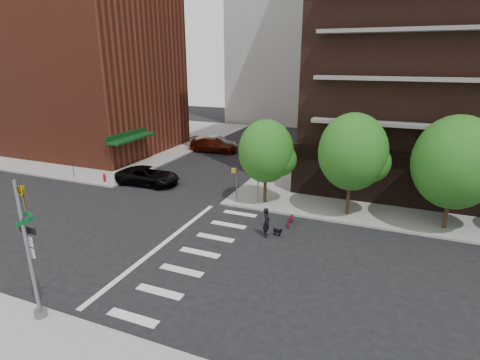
{
  "coord_description": "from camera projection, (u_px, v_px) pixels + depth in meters",
  "views": [
    {
      "loc": [
        12.15,
        -16.5,
        10.41
      ],
      "look_at": [
        3.0,
        6.0,
        2.5
      ],
      "focal_mm": 28.0,
      "sensor_mm": 36.0,
      "label": 1
    }
  ],
  "objects": [
    {
      "name": "dog_walker",
      "position": [
        267.0,
        222.0,
        22.74
      ],
      "size": [
        0.78,
        0.62,
        1.85
      ],
      "primitive_type": "imported",
      "rotation": [
        0.0,
        0.0,
        1.86
      ],
      "color": "black",
      "rests_on": "ground"
    },
    {
      "name": "parked_car_black",
      "position": [
        148.0,
        176.0,
        32.24
      ],
      "size": [
        2.76,
        5.63,
        1.54
      ],
      "primitive_type": "imported",
      "rotation": [
        0.0,
        0.0,
        1.61
      ],
      "color": "black",
      "rests_on": "ground"
    },
    {
      "name": "tree_a",
      "position": [
        266.0,
        151.0,
        26.92
      ],
      "size": [
        4.0,
        4.0,
        5.9
      ],
      "color": "#301E11",
      "rests_on": "sidewalk_ne"
    },
    {
      "name": "scooter",
      "position": [
        290.0,
        219.0,
        24.43
      ],
      "size": [
        0.58,
        1.54,
        0.8
      ],
      "primitive_type": "imported",
      "rotation": [
        0.0,
        0.0,
        0.03
      ],
      "color": "maroon",
      "rests_on": "ground"
    },
    {
      "name": "sidewalk_ne",
      "position": [
        480.0,
        173.0,
        35.45
      ],
      "size": [
        39.0,
        33.0,
        0.15
      ],
      "primitive_type": "cube",
      "color": "gray",
      "rests_on": "ground"
    },
    {
      "name": "parked_car_maroon",
      "position": [
        214.0,
        145.0,
        43.56
      ],
      "size": [
        2.68,
        5.81,
        1.64
      ],
      "primitive_type": "imported",
      "rotation": [
        0.0,
        0.0,
        1.64
      ],
      "color": "#491207",
      "rests_on": "ground"
    },
    {
      "name": "dog",
      "position": [
        278.0,
        231.0,
        22.97
      ],
      "size": [
        0.6,
        0.3,
        0.5
      ],
      "rotation": [
        0.0,
        0.0,
        -0.3
      ],
      "color": "black",
      "rests_on": "ground"
    },
    {
      "name": "parking_meter",
      "position": [
        73.0,
        169.0,
        33.71
      ],
      "size": [
        0.1,
        0.08,
        1.32
      ],
      "color": "black",
      "rests_on": "sidewalk_nw"
    },
    {
      "name": "crosswalk",
      "position": [
        188.0,
        250.0,
        21.32
      ],
      "size": [
        3.85,
        13.0,
        0.01
      ],
      "color": "silver",
      "rests_on": "ground"
    },
    {
      "name": "fire_hydrant",
      "position": [
        104.0,
        177.0,
        32.58
      ],
      "size": [
        0.24,
        0.24,
        0.73
      ],
      "color": "#A50C0C",
      "rests_on": "sidewalk_nw"
    },
    {
      "name": "sidewalk_nw",
      "position": [
        103.0,
        137.0,
        51.57
      ],
      "size": [
        31.0,
        33.0,
        0.15
      ],
      "primitive_type": "cube",
      "color": "gray",
      "rests_on": "ground"
    },
    {
      "name": "traffic_signal",
      "position": [
        31.0,
        262.0,
        14.85
      ],
      "size": [
        0.9,
        0.75,
        6.0
      ],
      "color": "slate",
      "rests_on": "sidewalk_s"
    },
    {
      "name": "parked_car_silver",
      "position": [
        217.0,
        143.0,
        44.44
      ],
      "size": [
        1.67,
        4.76,
        1.57
      ],
      "primitive_type": "imported",
      "rotation": [
        0.0,
        0.0,
        1.57
      ],
      "color": "#9EA1A5",
      "rests_on": "ground"
    },
    {
      "name": "tree_b",
      "position": [
        353.0,
        152.0,
        24.61
      ],
      "size": [
        4.5,
        4.5,
        6.65
      ],
      "color": "#301E11",
      "rests_on": "sidewalk_ne"
    },
    {
      "name": "tree_c",
      "position": [
        456.0,
        163.0,
        22.49
      ],
      "size": [
        5.0,
        5.0,
        6.8
      ],
      "color": "#301E11",
      "rests_on": "sidewalk_ne"
    },
    {
      "name": "midrise_nw",
      "position": [
        77.0,
        61.0,
        42.71
      ],
      "size": [
        21.4,
        15.5,
        20.0
      ],
      "color": "maroon",
      "rests_on": "sidewalk_nw"
    },
    {
      "name": "ground",
      "position": [
        155.0,
        243.0,
        22.12
      ],
      "size": [
        120.0,
        120.0,
        0.0
      ],
      "primitive_type": "plane",
      "color": "black",
      "rests_on": "ground"
    },
    {
      "name": "pedestrian_signal",
      "position": [
        241.0,
        180.0,
        27.69
      ],
      "size": [
        2.18,
        0.67,
        2.6
      ],
      "color": "slate",
      "rests_on": "sidewalk_ne"
    }
  ]
}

